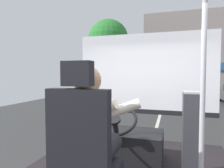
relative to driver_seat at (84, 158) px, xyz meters
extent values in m
cube|color=#363636|center=(0.17, 9.43, -1.27)|extent=(18.00, 44.00, 0.05)
cube|color=silver|center=(0.17, 9.43, -1.24)|extent=(0.12, 39.60, 0.00)
cube|color=black|center=(0.00, -0.10, 0.22)|extent=(0.48, 0.10, 0.66)
cube|color=black|center=(0.00, -0.10, 0.66)|extent=(0.22, 0.10, 0.18)
cylinder|color=black|center=(0.10, 0.24, -0.02)|extent=(0.18, 0.50, 0.18)
cylinder|color=black|center=(-0.10, 0.24, -0.02)|extent=(0.18, 0.50, 0.18)
cylinder|color=silver|center=(0.00, 0.06, 0.20)|extent=(0.32, 0.32, 0.61)
cube|color=maroon|center=(0.00, 0.22, 0.27)|extent=(0.06, 0.01, 0.38)
sphere|color=#A37A5B|center=(0.00, 0.06, 0.61)|extent=(0.23, 0.23, 0.23)
cylinder|color=silver|center=(0.10, 0.33, 0.29)|extent=(0.60, 0.20, 0.29)
cylinder|color=silver|center=(-0.10, 0.33, 0.29)|extent=(0.60, 0.20, 0.29)
cube|color=black|center=(0.00, 1.29, -0.35)|extent=(1.10, 0.56, 0.40)
cylinder|color=black|center=(0.00, 0.92, -0.06)|extent=(0.07, 0.24, 0.37)
torus|color=black|center=(0.00, 0.83, 0.11)|extent=(0.56, 0.51, 0.29)
cylinder|color=black|center=(0.00, 0.83, 0.11)|extent=(0.16, 0.15, 0.10)
cylinder|color=#B7B7BC|center=(0.91, 0.47, 0.49)|extent=(0.04, 0.04, 2.07)
cube|color=#333338|center=(0.88, 1.01, -0.05)|extent=(0.20, 0.24, 0.99)
cube|color=#9E9993|center=(0.88, 1.01, 0.45)|extent=(0.18, 0.21, 0.02)
cube|color=white|center=(0.17, 2.25, 0.70)|extent=(2.50, 0.01, 1.40)
cube|color=black|center=(0.17, 2.25, -0.04)|extent=(2.50, 0.08, 0.08)
cylinder|color=#4C3828|center=(-3.80, 12.24, 0.46)|extent=(0.31, 0.31, 3.41)
sphere|color=#29782D|center=(-3.80, 12.24, 3.13)|extent=(2.97, 2.97, 2.97)
cube|color=gray|center=(4.80, 17.01, 2.18)|extent=(12.81, 4.09, 6.84)
cylinder|color=black|center=(3.88, 13.73, -1.02)|extent=(0.14, 0.46, 0.46)
cube|color=#195633|center=(4.68, 17.53, -0.69)|extent=(1.76, 4.46, 0.61)
cube|color=#282D33|center=(4.68, 17.26, -0.15)|extent=(1.44, 2.46, 0.47)
cylinder|color=black|center=(3.84, 18.91, -0.99)|extent=(0.14, 0.50, 0.50)
cylinder|color=black|center=(3.84, 16.14, -0.99)|extent=(0.14, 0.50, 0.50)
cube|color=black|center=(4.41, 22.04, -0.70)|extent=(1.81, 3.90, 0.59)
cube|color=#282D33|center=(4.41, 21.80, -0.18)|extent=(1.48, 2.14, 0.45)
cylinder|color=black|center=(5.27, 23.25, -1.00)|extent=(0.14, 0.49, 0.49)
cylinder|color=black|center=(3.55, 23.25, -1.00)|extent=(0.14, 0.49, 0.49)
cylinder|color=black|center=(5.27, 20.83, -1.00)|extent=(0.14, 0.49, 0.49)
cylinder|color=black|center=(3.55, 20.83, -1.00)|extent=(0.14, 0.49, 0.49)
camera|label=1|loc=(0.64, -1.36, 0.66)|focal=31.14mm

